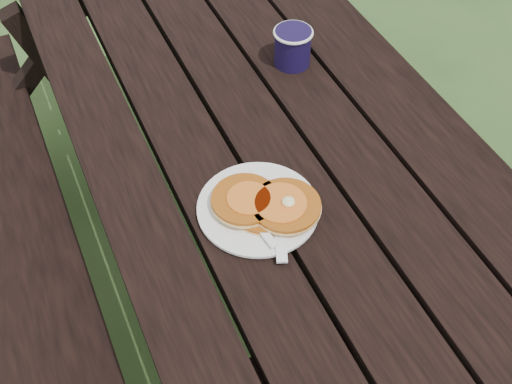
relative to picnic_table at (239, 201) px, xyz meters
name	(u,v)px	position (x,y,z in m)	size (l,w,h in m)	color
ground	(241,276)	(0.00, 0.00, -0.37)	(60.00, 60.00, 0.00)	#29441D
picnic_table	(239,201)	(0.00, 0.00, 0.00)	(1.36, 1.80, 0.75)	black
plate	(258,209)	(-0.10, -0.34, 0.39)	(0.23, 0.23, 0.01)	white
pancake_stack	(266,204)	(-0.08, -0.35, 0.41)	(0.19, 0.17, 0.04)	#AF5813
knife	(279,222)	(-0.08, -0.39, 0.39)	(0.02, 0.18, 0.01)	white
fork	(259,226)	(-0.12, -0.38, 0.40)	(0.03, 0.16, 0.01)	white
coffee_cup	(293,45)	(0.16, 0.04, 0.43)	(0.09, 0.09, 0.09)	black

